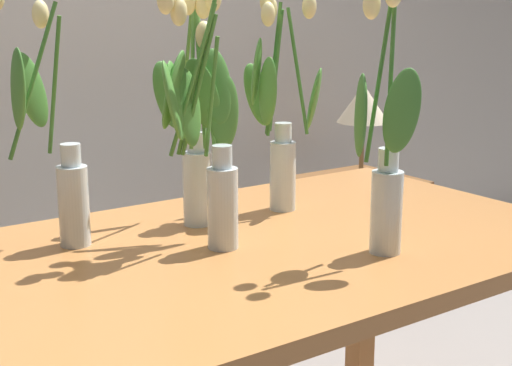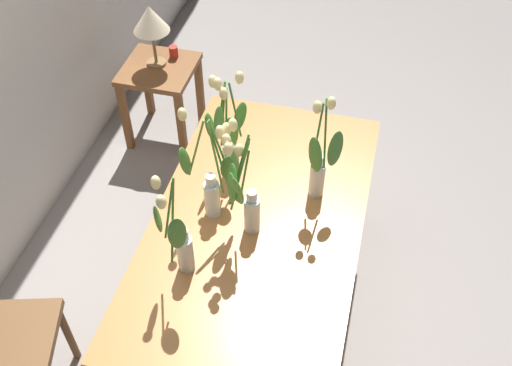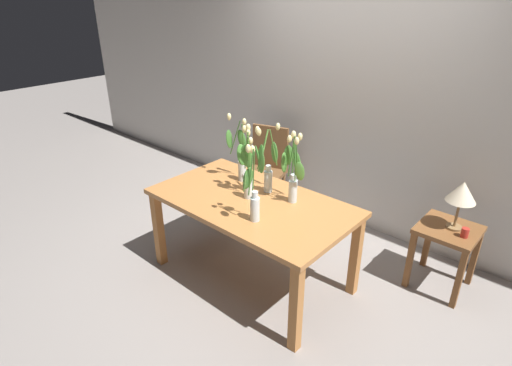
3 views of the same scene
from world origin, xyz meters
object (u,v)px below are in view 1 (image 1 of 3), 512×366
(tulip_vase_1, at_px, (199,132))
(tulip_vase_2, at_px, (385,171))
(pillar_candle, at_px, (391,169))
(dining_table, at_px, (243,284))
(table_lamp, at_px, (363,106))
(tulip_vase_3, at_px, (201,144))
(side_table, at_px, (359,206))
(tulip_vase_0, at_px, (279,123))
(tulip_vase_4, at_px, (58,162))

(tulip_vase_1, xyz_separation_m, tulip_vase_2, (0.21, -0.40, -0.05))
(pillar_candle, bearing_deg, dining_table, -146.88)
(table_lamp, bearing_deg, dining_table, -142.47)
(tulip_vase_3, bearing_deg, side_table, 34.70)
(tulip_vase_1, relative_size, side_table, 1.03)
(table_lamp, bearing_deg, tulip_vase_3, -145.24)
(dining_table, bearing_deg, tulip_vase_1, 91.58)
(tulip_vase_0, height_order, pillar_candle, tulip_vase_0)
(tulip_vase_3, relative_size, side_table, 1.05)
(table_lamp, bearing_deg, tulip_vase_4, -154.97)
(tulip_vase_1, relative_size, pillar_candle, 7.58)
(tulip_vase_4, xyz_separation_m, table_lamp, (1.59, 0.74, -0.08))
(tulip_vase_0, distance_m, tulip_vase_3, 0.36)
(tulip_vase_4, distance_m, table_lamp, 1.75)
(tulip_vase_1, xyz_separation_m, table_lamp, (1.26, 0.79, -0.12))
(tulip_vase_4, bearing_deg, tulip_vase_0, -2.56)
(pillar_candle, bearing_deg, tulip_vase_2, -135.98)
(tulip_vase_2, distance_m, pillar_candle, 1.63)
(tulip_vase_2, xyz_separation_m, pillar_candle, (1.14, 1.11, -0.34))
(tulip_vase_0, distance_m, pillar_candle, 1.36)
(dining_table, distance_m, side_table, 1.56)
(tulip_vase_4, bearing_deg, tulip_vase_1, -7.91)
(tulip_vase_4, bearing_deg, pillar_candle, 21.40)
(tulip_vase_4, relative_size, side_table, 1.04)
(tulip_vase_0, height_order, tulip_vase_4, tulip_vase_4)
(dining_table, height_order, tulip_vase_3, tulip_vase_3)
(dining_table, height_order, tulip_vase_1, tulip_vase_1)
(tulip_vase_0, distance_m, tulip_vase_2, 0.42)
(tulip_vase_3, xyz_separation_m, table_lamp, (1.34, 0.93, -0.12))
(tulip_vase_0, relative_size, tulip_vase_4, 0.99)
(side_table, bearing_deg, table_lamp, 37.81)
(tulip_vase_2, bearing_deg, tulip_vase_4, 140.64)
(dining_table, relative_size, tulip_vase_3, 2.77)
(tulip_vase_1, distance_m, tulip_vase_4, 0.33)
(tulip_vase_4, bearing_deg, tulip_vase_3, -36.30)
(dining_table, bearing_deg, tulip_vase_0, 38.72)
(dining_table, relative_size, side_table, 2.91)
(tulip_vase_2, bearing_deg, pillar_candle, 44.02)
(tulip_vase_1, xyz_separation_m, tulip_vase_3, (-0.08, -0.14, 0.00))
(tulip_vase_0, bearing_deg, tulip_vase_4, 177.44)
(tulip_vase_2, height_order, tulip_vase_4, tulip_vase_2)
(tulip_vase_1, height_order, tulip_vase_4, tulip_vase_4)
(tulip_vase_3, xyz_separation_m, pillar_candle, (1.44, 0.85, -0.39))
(pillar_candle, bearing_deg, tulip_vase_0, -148.23)
(table_lamp, height_order, pillar_candle, table_lamp)
(side_table, relative_size, pillar_candle, 7.33)
(side_table, bearing_deg, tulip_vase_2, -131.14)
(table_lamp, bearing_deg, side_table, -142.19)
(table_lamp, relative_size, pillar_candle, 5.31)
(tulip_vase_3, height_order, side_table, tulip_vase_3)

